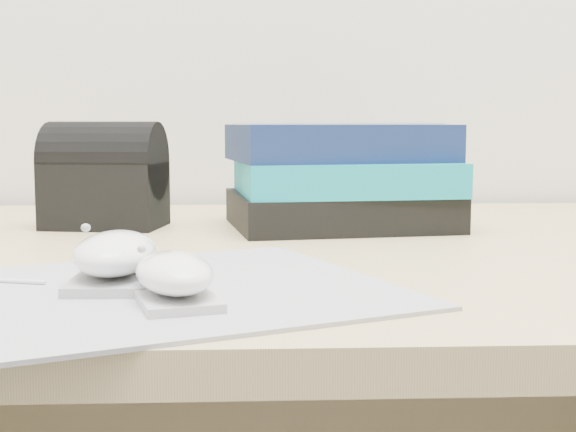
{
  "coord_description": "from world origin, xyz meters",
  "views": [
    {
      "loc": [
        -0.09,
        0.75,
        0.85
      ],
      "look_at": [
        -0.05,
        1.48,
        0.77
      ],
      "focal_mm": 50.0,
      "sensor_mm": 36.0,
      "label": 1
    }
  ],
  "objects_px": {
    "book_stack": "(340,177)",
    "pouch": "(105,176)",
    "mouse_front": "(175,277)",
    "mouse_rear": "(116,258)"
  },
  "relations": [
    {
      "from": "book_stack",
      "to": "pouch",
      "type": "relative_size",
      "value": 1.88
    },
    {
      "from": "mouse_front",
      "to": "pouch",
      "type": "height_order",
      "value": "pouch"
    },
    {
      "from": "mouse_front",
      "to": "book_stack",
      "type": "relative_size",
      "value": 0.37
    },
    {
      "from": "pouch",
      "to": "mouse_rear",
      "type": "bearing_deg",
      "value": -78.67
    },
    {
      "from": "book_stack",
      "to": "pouch",
      "type": "distance_m",
      "value": 0.28
    },
    {
      "from": "book_stack",
      "to": "mouse_front",
      "type": "bearing_deg",
      "value": -110.98
    },
    {
      "from": "mouse_front",
      "to": "pouch",
      "type": "xyz_separation_m",
      "value": [
        -0.12,
        0.43,
        0.04
      ]
    },
    {
      "from": "mouse_rear",
      "to": "book_stack",
      "type": "relative_size",
      "value": 0.4
    },
    {
      "from": "mouse_front",
      "to": "pouch",
      "type": "bearing_deg",
      "value": 106.13
    },
    {
      "from": "mouse_rear",
      "to": "pouch",
      "type": "distance_m",
      "value": 0.37
    }
  ]
}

